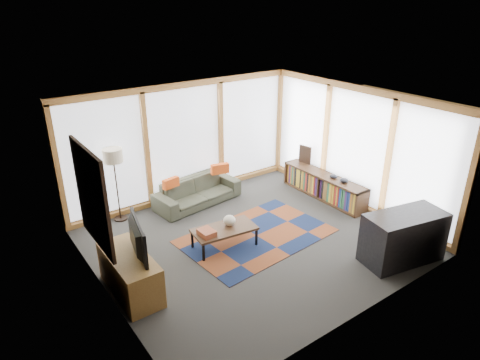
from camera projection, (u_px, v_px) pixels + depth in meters
ground at (252, 240)px, 8.03m from camera, size 5.50×5.50×0.00m
room_envelope at (256, 150)px, 8.09m from camera, size 5.52×5.02×2.62m
rug at (256, 236)px, 8.17m from camera, size 2.90×1.99×0.01m
sofa at (197, 192)px, 9.35m from camera, size 2.01×0.98×0.56m
pillow_left at (171, 183)px, 8.83m from camera, size 0.38×0.18×0.20m
pillow_right at (220, 169)px, 9.52m from camera, size 0.42×0.21×0.22m
floor_lamp at (117, 185)px, 8.48m from camera, size 0.39×0.39×1.53m
coffee_table at (224, 237)px, 7.77m from camera, size 1.20×0.70×0.38m
book_stack at (207, 233)px, 7.45m from camera, size 0.25×0.31×0.10m
vase at (229, 220)px, 7.76m from camera, size 0.25×0.25×0.20m
bookshelf at (324, 186)px, 9.63m from camera, size 0.40×2.22×0.56m
bowl_a at (344, 180)px, 9.10m from camera, size 0.23×0.23×0.10m
bowl_b at (334, 176)px, 9.32m from camera, size 0.21×0.21×0.09m
shelf_picture at (305, 154)px, 10.09m from camera, size 0.10×0.32×0.42m
tv_console at (130, 274)px, 6.53m from camera, size 0.55×1.31×0.66m
television at (132, 238)px, 6.32m from camera, size 0.33×0.97×0.55m
bar_counter at (403, 237)px, 7.29m from camera, size 1.50×0.92×0.88m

